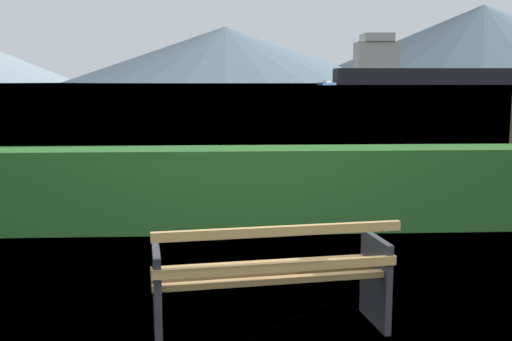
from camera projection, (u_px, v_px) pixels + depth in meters
name	position (u px, v px, depth m)	size (l,w,h in m)	color
ground_plane	(270.00, 330.00, 4.43)	(1400.00, 1400.00, 0.00)	#4C6B33
water_surface	(226.00, 84.00, 307.34)	(620.00, 620.00, 0.00)	slate
park_bench	(272.00, 277.00, 4.31)	(1.78, 0.81, 0.87)	tan
hedge_row	(252.00, 188.00, 7.42)	(12.16, 0.70, 1.01)	#2D6B28
cargo_ship_large	(430.00, 71.00, 274.24)	(104.95, 19.54, 22.97)	#232328
fishing_boat_near	(327.00, 84.00, 249.34)	(8.62, 8.07, 1.76)	#335693
distant_hills	(219.00, 47.00, 573.67)	(915.31, 359.55, 74.71)	gray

